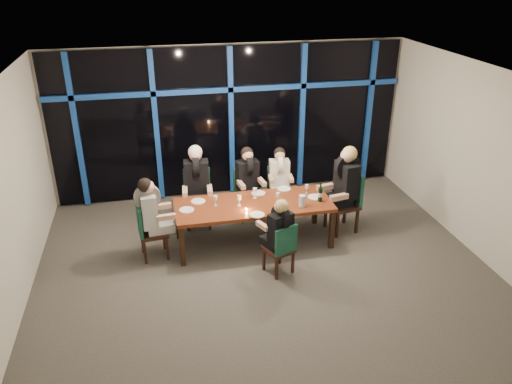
# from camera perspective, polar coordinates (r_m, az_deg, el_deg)

# --- Properties ---
(room) EXTENTS (7.04, 7.00, 3.02)m
(room) POSITION_cam_1_polar(r_m,az_deg,el_deg) (7.04, 1.05, 5.13)
(room) COLOR #534F49
(room) RESTS_ON ground
(window_wall) EXTENTS (6.86, 0.43, 2.94)m
(window_wall) POSITION_cam_1_polar(r_m,az_deg,el_deg) (9.92, -2.84, 8.28)
(window_wall) COLOR black
(window_wall) RESTS_ON ground
(dining_table) EXTENTS (2.60, 1.00, 0.75)m
(dining_table) POSITION_cam_1_polar(r_m,az_deg,el_deg) (8.30, -0.30, -1.72)
(dining_table) COLOR brown
(dining_table) RESTS_ON ground
(chair_far_left) EXTENTS (0.52, 0.52, 1.04)m
(chair_far_left) POSITION_cam_1_polar(r_m,az_deg,el_deg) (9.04, -6.70, -0.26)
(chair_far_left) COLOR black
(chair_far_left) RESTS_ON ground
(chair_far_mid) EXTENTS (0.49, 0.49, 0.95)m
(chair_far_mid) POSITION_cam_1_polar(r_m,az_deg,el_deg) (9.25, -1.07, 0.19)
(chair_far_mid) COLOR black
(chair_far_mid) RESTS_ON ground
(chair_far_right) EXTENTS (0.46, 0.46, 0.89)m
(chair_far_right) POSITION_cam_1_polar(r_m,az_deg,el_deg) (9.46, 2.60, 0.56)
(chair_far_right) COLOR black
(chair_far_right) RESTS_ON ground
(chair_end_left) EXTENTS (0.49, 0.49, 0.95)m
(chair_end_left) POSITION_cam_1_polar(r_m,az_deg,el_deg) (8.15, -12.28, -4.09)
(chair_end_left) COLOR black
(chair_end_left) RESTS_ON ground
(chair_end_right) EXTENTS (0.58, 0.58, 1.08)m
(chair_end_right) POSITION_cam_1_polar(r_m,az_deg,el_deg) (8.90, 10.39, -0.77)
(chair_end_right) COLOR black
(chair_end_right) RESTS_ON ground
(chair_near_mid) EXTENTS (0.52, 0.52, 0.86)m
(chair_near_mid) POSITION_cam_1_polar(r_m,az_deg,el_deg) (7.60, 2.97, -6.28)
(chair_near_mid) COLOR black
(chair_near_mid) RESTS_ON ground
(diner_far_left) EXTENTS (0.54, 0.66, 1.01)m
(diner_far_left) POSITION_cam_1_polar(r_m,az_deg,el_deg) (8.79, -6.82, 1.91)
(diner_far_left) COLOR black
(diner_far_left) RESTS_ON ground
(diner_far_mid) EXTENTS (0.50, 0.62, 0.92)m
(diner_far_mid) POSITION_cam_1_polar(r_m,az_deg,el_deg) (9.02, -0.93, 2.15)
(diner_far_mid) COLOR black
(diner_far_mid) RESTS_ON ground
(diner_far_right) EXTENTS (0.47, 0.57, 0.86)m
(diner_far_right) POSITION_cam_1_polar(r_m,az_deg,el_deg) (9.25, 2.70, 2.35)
(diner_far_right) COLOR white
(diner_far_right) RESTS_ON ground
(diner_end_left) EXTENTS (0.62, 0.50, 0.93)m
(diner_end_left) POSITION_cam_1_polar(r_m,az_deg,el_deg) (7.98, -11.95, -1.64)
(diner_end_left) COLOR black
(diner_end_left) RESTS_ON ground
(diner_end_right) EXTENTS (0.71, 0.58, 1.05)m
(diner_end_right) POSITION_cam_1_polar(r_m,az_deg,el_deg) (8.68, 10.09, 1.65)
(diner_end_right) COLOR black
(diner_end_right) RESTS_ON ground
(diner_near_mid) EXTENTS (0.54, 0.59, 0.84)m
(diner_near_mid) POSITION_cam_1_polar(r_m,az_deg,el_deg) (7.47, 2.68, -3.80)
(diner_near_mid) COLOR black
(diner_near_mid) RESTS_ON ground
(plate_far_left) EXTENTS (0.24, 0.24, 0.01)m
(plate_far_left) POSITION_cam_1_polar(r_m,az_deg,el_deg) (8.37, -6.63, -1.06)
(plate_far_left) COLOR white
(plate_far_left) RESTS_ON dining_table
(plate_far_mid) EXTENTS (0.24, 0.24, 0.01)m
(plate_far_mid) POSITION_cam_1_polar(r_m,az_deg,el_deg) (8.60, 0.29, -0.14)
(plate_far_mid) COLOR white
(plate_far_mid) RESTS_ON dining_table
(plate_far_right) EXTENTS (0.24, 0.24, 0.01)m
(plate_far_right) POSITION_cam_1_polar(r_m,az_deg,el_deg) (8.78, 3.21, 0.37)
(plate_far_right) COLOR white
(plate_far_right) RESTS_ON dining_table
(plate_end_left) EXTENTS (0.24, 0.24, 0.01)m
(plate_end_left) POSITION_cam_1_polar(r_m,az_deg,el_deg) (8.11, -7.92, -2.05)
(plate_end_left) COLOR white
(plate_end_left) RESTS_ON dining_table
(plate_end_right) EXTENTS (0.24, 0.24, 0.01)m
(plate_end_right) POSITION_cam_1_polar(r_m,az_deg,el_deg) (8.52, 6.73, -0.58)
(plate_end_right) COLOR white
(plate_end_right) RESTS_ON dining_table
(plate_near_mid) EXTENTS (0.24, 0.24, 0.01)m
(plate_near_mid) POSITION_cam_1_polar(r_m,az_deg,el_deg) (7.89, 0.13, -2.61)
(plate_near_mid) COLOR white
(plate_near_mid) RESTS_ON dining_table
(wine_bottle) EXTENTS (0.08, 0.08, 0.34)m
(wine_bottle) POSITION_cam_1_polar(r_m,az_deg,el_deg) (8.35, 7.34, -0.24)
(wine_bottle) COLOR black
(wine_bottle) RESTS_ON dining_table
(water_pitcher) EXTENTS (0.12, 0.11, 0.20)m
(water_pitcher) POSITION_cam_1_polar(r_m,az_deg,el_deg) (8.16, 5.30, -1.02)
(water_pitcher) COLOR silver
(water_pitcher) RESTS_ON dining_table
(tea_light) EXTENTS (0.05, 0.05, 0.03)m
(tea_light) POSITION_cam_1_polar(r_m,az_deg,el_deg) (8.04, -1.09, -2.01)
(tea_light) COLOR #F09548
(tea_light) RESTS_ON dining_table
(wine_glass_a) EXTENTS (0.07, 0.07, 0.18)m
(wine_glass_a) POSITION_cam_1_polar(r_m,az_deg,el_deg) (8.14, -1.93, -0.71)
(wine_glass_a) COLOR silver
(wine_glass_a) RESTS_ON dining_table
(wine_glass_b) EXTENTS (0.07, 0.07, 0.18)m
(wine_glass_b) POSITION_cam_1_polar(r_m,az_deg,el_deg) (8.40, -0.13, 0.14)
(wine_glass_b) COLOR silver
(wine_glass_b) RESTS_ON dining_table
(wine_glass_c) EXTENTS (0.06, 0.06, 0.16)m
(wine_glass_c) POSITION_cam_1_polar(r_m,az_deg,el_deg) (8.29, 2.51, -0.36)
(wine_glass_c) COLOR silver
(wine_glass_c) RESTS_ON dining_table
(wine_glass_d) EXTENTS (0.07, 0.07, 0.17)m
(wine_glass_d) POSITION_cam_1_polar(r_m,az_deg,el_deg) (8.17, -4.66, -0.74)
(wine_glass_d) COLOR silver
(wine_glass_d) RESTS_ON dining_table
(wine_glass_e) EXTENTS (0.06, 0.06, 0.16)m
(wine_glass_e) POSITION_cam_1_polar(r_m,az_deg,el_deg) (8.61, 5.83, 0.56)
(wine_glass_e) COLOR silver
(wine_glass_e) RESTS_ON dining_table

